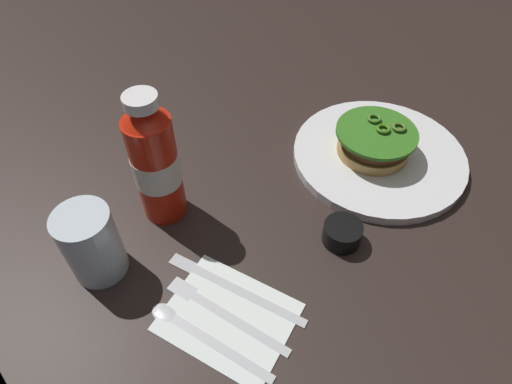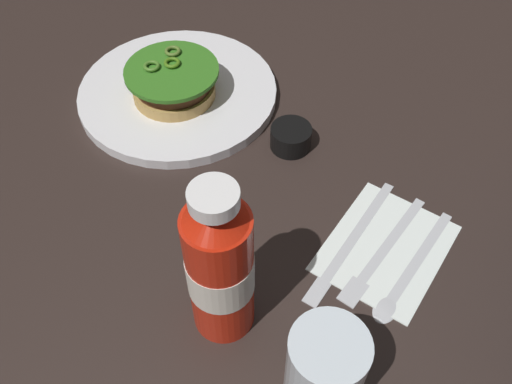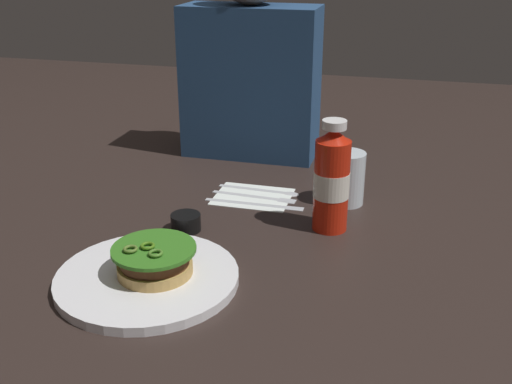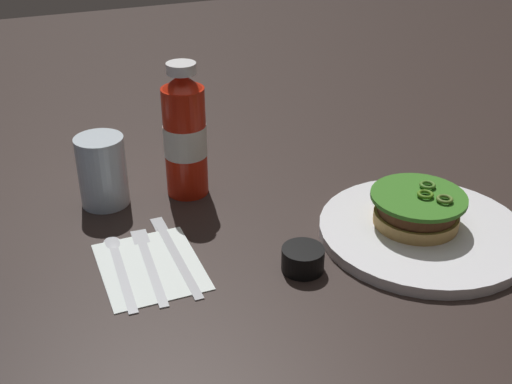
{
  "view_description": "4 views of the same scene",
  "coord_description": "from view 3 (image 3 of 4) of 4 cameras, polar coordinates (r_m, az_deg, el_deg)",
  "views": [
    {
      "loc": [
        -0.09,
        0.44,
        0.52
      ],
      "look_at": [
        0.1,
        0.1,
        0.09
      ],
      "focal_mm": 30.32,
      "sensor_mm": 36.0,
      "label": 1
    },
    {
      "loc": [
        0.46,
        0.32,
        0.56
      ],
      "look_at": [
        0.12,
        0.09,
        0.07
      ],
      "focal_mm": 39.65,
      "sensor_mm": 36.0,
      "label": 2
    },
    {
      "loc": [
        0.37,
        -0.9,
        0.51
      ],
      "look_at": [
        0.1,
        0.11,
        0.07
      ],
      "focal_mm": 42.6,
      "sensor_mm": 36.0,
      "label": 3
    },
    {
      "loc": [
        -0.64,
        0.37,
        0.5
      ],
      "look_at": [
        0.1,
        0.07,
        0.06
      ],
      "focal_mm": 45.69,
      "sensor_mm": 36.0,
      "label": 4
    }
  ],
  "objects": [
    {
      "name": "fork_utensil",
      "position": [
        1.28,
        0.49,
        -0.38
      ],
      "size": [
        0.18,
        0.03,
        0.0
      ],
      "color": "silver",
      "rests_on": "napkin"
    },
    {
      "name": "butter_knife",
      "position": [
        1.24,
        0.41,
        -1.07
      ],
      "size": [
        0.21,
        0.02,
        0.0
      ],
      "color": "silver",
      "rests_on": "napkin"
    },
    {
      "name": "burger_sandwich",
      "position": [
        0.97,
        -9.73,
        -6.3
      ],
      "size": [
        0.13,
        0.13,
        0.05
      ],
      "color": "tan",
      "rests_on": "dinner_plate"
    },
    {
      "name": "napkin",
      "position": [
        1.28,
        -0.3,
        -0.41
      ],
      "size": [
        0.16,
        0.13,
        0.0
      ],
      "primitive_type": "cube",
      "rotation": [
        0.0,
        0.0,
        -0.0
      ],
      "color": "white",
      "rests_on": "ground_plane"
    },
    {
      "name": "water_glass",
      "position": [
        1.25,
        8.51,
        1.3
      ],
      "size": [
        0.07,
        0.07,
        0.11
      ],
      "primitive_type": "cylinder",
      "color": "silver",
      "rests_on": "ground_plane"
    },
    {
      "name": "ground_plane",
      "position": [
        1.1,
        -6.61,
        -4.9
      ],
      "size": [
        3.0,
        3.0,
        0.0
      ],
      "primitive_type": "plane",
      "color": "#2C211E"
    },
    {
      "name": "condiment_cup",
      "position": [
        1.14,
        -6.61,
        -2.85
      ],
      "size": [
        0.06,
        0.06,
        0.03
      ],
      "primitive_type": "cylinder",
      "color": "black",
      "rests_on": "ground_plane"
    },
    {
      "name": "ketchup_bottle",
      "position": [
        1.12,
        7.11,
        1.11
      ],
      "size": [
        0.07,
        0.07,
        0.21
      ],
      "color": "red",
      "rests_on": "ground_plane"
    },
    {
      "name": "diner_person",
      "position": [
        1.49,
        -0.51,
        12.16
      ],
      "size": [
        0.32,
        0.16,
        0.52
      ],
      "color": "navy",
      "rests_on": "ground_plane"
    },
    {
      "name": "dinner_plate",
      "position": [
        0.99,
        -10.16,
        -7.95
      ],
      "size": [
        0.29,
        0.29,
        0.02
      ],
      "primitive_type": "cylinder",
      "color": "white",
      "rests_on": "ground_plane"
    },
    {
      "name": "spoon_utensil",
      "position": [
        1.31,
        1.33,
        0.21
      ],
      "size": [
        0.18,
        0.03,
        0.0
      ],
      "color": "silver",
      "rests_on": "napkin"
    }
  ]
}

